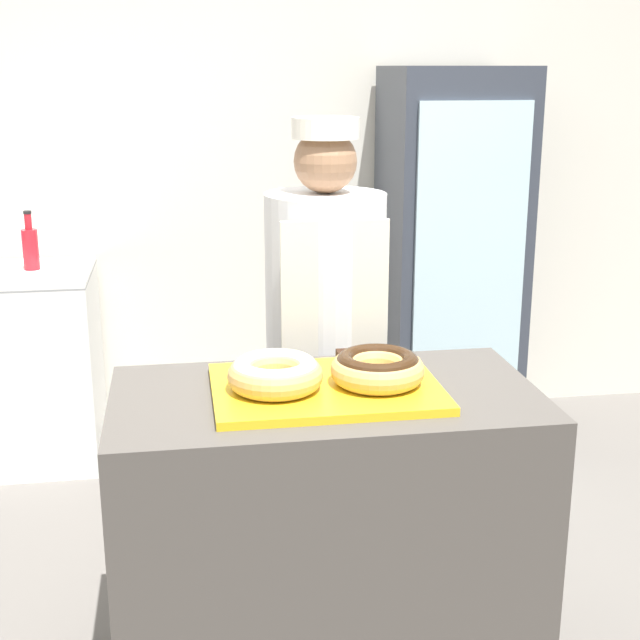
{
  "coord_description": "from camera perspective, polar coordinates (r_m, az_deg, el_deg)",
  "views": [
    {
      "loc": [
        -0.38,
        -2.27,
        1.77
      ],
      "look_at": [
        0.0,
        0.1,
        1.09
      ],
      "focal_mm": 50.0,
      "sensor_mm": 36.0,
      "label": 1
    }
  ],
  "objects": [
    {
      "name": "wall_back",
      "position": [
        4.44,
        -4.26,
        10.4
      ],
      "size": [
        8.0,
        0.06,
        2.7
      ],
      "color": "silver",
      "rests_on": "ground_plane"
    },
    {
      "name": "brownie_back_right",
      "position": [
        2.62,
        2.19,
        -2.44
      ],
      "size": [
        0.09,
        0.09,
        0.03
      ],
      "color": "black",
      "rests_on": "serving_tray"
    },
    {
      "name": "donut_chocolate_glaze",
      "position": [
        2.45,
        3.7,
        -3.04
      ],
      "size": [
        0.26,
        0.26,
        0.09
      ],
      "color": "tan",
      "rests_on": "serving_tray"
    },
    {
      "name": "serving_tray",
      "position": [
        2.46,
        0.37,
        -4.4
      ],
      "size": [
        0.62,
        0.46,
        0.02
      ],
      "color": "yellow",
      "rests_on": "display_counter"
    },
    {
      "name": "chest_freezer",
      "position": [
        4.33,
        -19.68,
        -2.84
      ],
      "size": [
        0.86,
        0.6,
        0.89
      ],
      "color": "white",
      "rests_on": "ground_plane"
    },
    {
      "name": "brownie_back_left",
      "position": [
        2.59,
        -2.7,
        -2.69
      ],
      "size": [
        0.09,
        0.09,
        0.03
      ],
      "color": "black",
      "rests_on": "serving_tray"
    },
    {
      "name": "bottle_red",
      "position": [
        4.21,
        -18.05,
        4.47
      ],
      "size": [
        0.07,
        0.07,
        0.27
      ],
      "color": "red",
      "rests_on": "chest_freezer"
    },
    {
      "name": "baker_person",
      "position": [
        3.11,
        0.34,
        -1.59
      ],
      "size": [
        0.41,
        0.41,
        1.61
      ],
      "color": "#4C4C51",
      "rests_on": "ground_plane"
    },
    {
      "name": "display_counter",
      "position": [
        2.65,
        0.35,
        -13.88
      ],
      "size": [
        1.18,
        0.64,
        0.91
      ],
      "color": "#4C4742",
      "rests_on": "ground_plane"
    },
    {
      "name": "donut_light_glaze",
      "position": [
        2.4,
        -2.89,
        -3.39
      ],
      "size": [
        0.26,
        0.26,
        0.09
      ],
      "color": "tan",
      "rests_on": "serving_tray"
    },
    {
      "name": "beverage_fridge",
      "position": [
        4.33,
        8.29,
        3.95
      ],
      "size": [
        0.62,
        0.61,
        1.78
      ],
      "color": "#333842",
      "rests_on": "ground_plane"
    }
  ]
}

